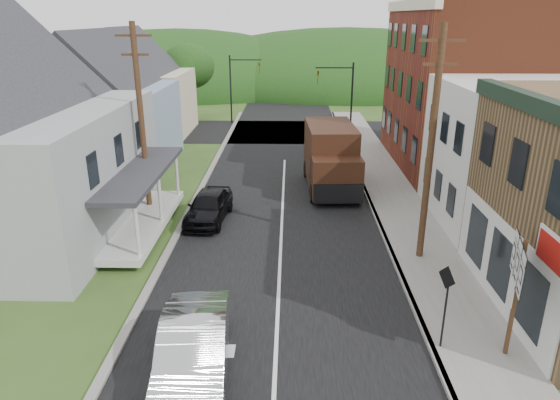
# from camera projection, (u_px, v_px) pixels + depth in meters

# --- Properties ---
(ground) EXTENTS (120.00, 120.00, 0.00)m
(ground) POSITION_uv_depth(u_px,v_px,m) (278.00, 304.00, 16.94)
(ground) COLOR #2D4719
(ground) RESTS_ON ground
(road) EXTENTS (9.00, 90.00, 0.02)m
(road) POSITION_uv_depth(u_px,v_px,m) (283.00, 201.00, 26.32)
(road) COLOR black
(road) RESTS_ON ground
(cross_road) EXTENTS (60.00, 9.00, 0.02)m
(cross_road) POSITION_uv_depth(u_px,v_px,m) (286.00, 132.00, 42.26)
(cross_road) COLOR black
(cross_road) RESTS_ON ground
(sidewalk_right) EXTENTS (2.80, 55.00, 0.15)m
(sidewalk_right) POSITION_uv_depth(u_px,v_px,m) (403.00, 215.00, 24.30)
(sidewalk_right) COLOR slate
(sidewalk_right) RESTS_ON ground
(curb_right) EXTENTS (0.20, 55.00, 0.15)m
(curb_right) POSITION_uv_depth(u_px,v_px,m) (375.00, 215.00, 24.32)
(curb_right) COLOR slate
(curb_right) RESTS_ON ground
(curb_left) EXTENTS (0.30, 55.00, 0.12)m
(curb_left) POSITION_uv_depth(u_px,v_px,m) (188.00, 214.00, 24.51)
(curb_left) COLOR slate
(curb_left) RESTS_ON ground
(storefront_white) EXTENTS (8.00, 7.00, 6.50)m
(storefront_white) POSITION_uv_depth(u_px,v_px,m) (531.00, 155.00, 22.62)
(storefront_white) COLOR silver
(storefront_white) RESTS_ON ground
(storefront_red) EXTENTS (8.00, 12.00, 10.00)m
(storefront_red) POSITION_uv_depth(u_px,v_px,m) (467.00, 88.00, 30.93)
(storefront_red) COLOR maroon
(storefront_red) RESTS_ON ground
(house_gray) EXTENTS (10.20, 12.24, 8.35)m
(house_gray) POSITION_uv_depth(u_px,v_px,m) (2.00, 139.00, 21.34)
(house_gray) COLOR gray
(house_gray) RESTS_ON ground
(house_blue) EXTENTS (7.14, 8.16, 7.28)m
(house_blue) POSITION_uv_depth(u_px,v_px,m) (113.00, 108.00, 31.82)
(house_blue) COLOR #7C90AA
(house_blue) RESTS_ON ground
(house_cream) EXTENTS (7.14, 8.16, 7.28)m
(house_cream) POSITION_uv_depth(u_px,v_px,m) (144.00, 89.00, 40.27)
(house_cream) COLOR beige
(house_cream) RESTS_ON ground
(utility_pole_right) EXTENTS (1.60, 0.26, 9.00)m
(utility_pole_right) POSITION_uv_depth(u_px,v_px,m) (431.00, 146.00, 18.50)
(utility_pole_right) COLOR #472D19
(utility_pole_right) RESTS_ON ground
(utility_pole_left) EXTENTS (1.60, 0.26, 9.00)m
(utility_pole_left) POSITION_uv_depth(u_px,v_px,m) (141.00, 121.00, 22.96)
(utility_pole_left) COLOR #472D19
(utility_pole_left) RESTS_ON ground
(traffic_signal_right) EXTENTS (2.87, 0.20, 6.00)m
(traffic_signal_right) POSITION_uv_depth(u_px,v_px,m) (343.00, 93.00, 37.59)
(traffic_signal_right) COLOR black
(traffic_signal_right) RESTS_ON ground
(traffic_signal_left) EXTENTS (2.87, 0.20, 6.00)m
(traffic_signal_left) POSITION_uv_depth(u_px,v_px,m) (238.00, 81.00, 44.33)
(traffic_signal_left) COLOR black
(traffic_signal_left) RESTS_ON ground
(tree_left_c) EXTENTS (5.80, 5.80, 8.41)m
(tree_left_c) POSITION_uv_depth(u_px,v_px,m) (7.00, 67.00, 34.02)
(tree_left_c) COLOR #382616
(tree_left_c) RESTS_ON ground
(tree_left_d) EXTENTS (4.80, 4.80, 6.94)m
(tree_left_d) POSITION_uv_depth(u_px,v_px,m) (188.00, 66.00, 45.44)
(tree_left_d) COLOR #382616
(tree_left_d) RESTS_ON ground
(forested_ridge) EXTENTS (90.00, 30.00, 16.00)m
(forested_ridge) POSITION_uv_depth(u_px,v_px,m) (288.00, 87.00, 68.52)
(forested_ridge) COLOR #113510
(forested_ridge) RESTS_ON ground
(silver_sedan) EXTENTS (2.22, 5.20, 1.67)m
(silver_sedan) POSITION_uv_depth(u_px,v_px,m) (193.00, 352.00, 13.20)
(silver_sedan) COLOR #AEAFB3
(silver_sedan) RESTS_ON ground
(dark_sedan) EXTENTS (2.10, 4.41, 1.45)m
(dark_sedan) POSITION_uv_depth(u_px,v_px,m) (209.00, 206.00, 23.61)
(dark_sedan) COLOR black
(dark_sedan) RESTS_ON ground
(delivery_van) EXTENTS (2.90, 6.45, 3.54)m
(delivery_van) POSITION_uv_depth(u_px,v_px,m) (331.00, 158.00, 27.66)
(delivery_van) COLOR black
(delivery_van) RESTS_ON ground
(route_sign_cluster) EXTENTS (0.64, 1.96, 3.54)m
(route_sign_cluster) POSITION_uv_depth(u_px,v_px,m) (516.00, 282.00, 13.46)
(route_sign_cluster) COLOR #472D19
(route_sign_cluster) RESTS_ON sidewalk_right
(warning_sign) EXTENTS (0.28, 0.68, 2.62)m
(warning_sign) POSITION_uv_depth(u_px,v_px,m) (446.00, 296.00, 13.97)
(warning_sign) COLOR black
(warning_sign) RESTS_ON sidewalk_right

